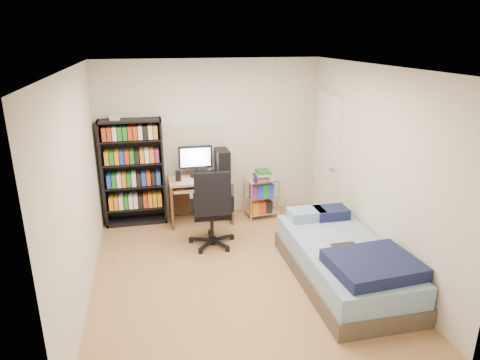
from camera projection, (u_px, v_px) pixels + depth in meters
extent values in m
cube|color=#A27551|center=(237.00, 274.00, 5.37)|extent=(3.50, 4.00, 0.04)
cube|color=white|center=(236.00, 65.00, 4.55)|extent=(3.50, 4.00, 0.04)
cube|color=silver|center=(210.00, 139.00, 6.83)|extent=(3.50, 0.04, 2.50)
cube|color=silver|center=(295.00, 265.00, 3.10)|extent=(3.50, 0.04, 2.50)
cube|color=silver|center=(76.00, 189.00, 4.60)|extent=(0.04, 4.00, 2.50)
cube|color=silver|center=(375.00, 169.00, 5.32)|extent=(0.04, 4.00, 2.50)
cube|color=black|center=(134.00, 173.00, 6.55)|extent=(0.93, 0.31, 1.65)
cube|color=black|center=(136.00, 207.00, 6.73)|extent=(0.87, 0.29, 0.02)
cube|color=#B73718|center=(136.00, 200.00, 6.69)|extent=(0.80, 0.25, 0.20)
cube|color=black|center=(135.00, 185.00, 6.62)|extent=(0.87, 0.29, 0.02)
cube|color=#1A3FBC|center=(134.00, 178.00, 6.57)|extent=(0.80, 0.25, 0.20)
cube|color=black|center=(133.00, 163.00, 6.50)|extent=(0.87, 0.29, 0.02)
cube|color=orange|center=(132.00, 156.00, 6.45)|extent=(0.80, 0.25, 0.20)
cube|color=black|center=(131.00, 140.00, 6.38)|extent=(0.87, 0.29, 0.02)
cube|color=#1B7F28|center=(130.00, 132.00, 6.34)|extent=(0.80, 0.25, 0.20)
cube|color=silver|center=(114.00, 118.00, 6.23)|extent=(0.14, 0.13, 0.07)
cube|color=tan|center=(200.00, 179.00, 6.63)|extent=(0.96, 0.53, 0.04)
cube|color=#36281D|center=(171.00, 203.00, 6.65)|extent=(0.04, 0.53, 0.68)
cube|color=#36281D|center=(229.00, 199.00, 6.84)|extent=(0.04, 0.53, 0.68)
cube|color=#36281D|center=(199.00, 195.00, 6.97)|extent=(0.92, 0.03, 0.63)
cube|color=tan|center=(201.00, 187.00, 6.59)|extent=(0.87, 0.43, 0.02)
cube|color=black|center=(201.00, 186.00, 6.57)|extent=(0.42, 0.14, 0.02)
cube|color=black|center=(195.00, 157.00, 6.61)|extent=(0.52, 0.05, 0.35)
cube|color=#CCE2FF|center=(196.00, 157.00, 6.59)|extent=(0.46, 0.01, 0.29)
cube|color=black|center=(222.00, 163.00, 6.68)|extent=(0.19, 0.40, 0.42)
cube|color=black|center=(178.00, 176.00, 6.49)|extent=(0.08, 0.08, 0.16)
cube|color=black|center=(211.00, 174.00, 6.54)|extent=(0.08, 0.08, 0.16)
cylinder|color=black|center=(212.00, 226.00, 6.01)|extent=(0.05, 0.05, 0.40)
cube|color=black|center=(212.00, 211.00, 5.94)|extent=(0.53, 0.53, 0.08)
cube|color=black|center=(213.00, 194.00, 5.62)|extent=(0.49, 0.18, 0.58)
cube|color=black|center=(191.00, 202.00, 5.85)|extent=(0.06, 0.32, 0.23)
cube|color=black|center=(231.00, 200.00, 5.94)|extent=(0.06, 0.32, 0.23)
cylinder|color=white|center=(251.00, 203.00, 6.71)|extent=(0.02, 0.02, 0.64)
cylinder|color=white|center=(279.00, 200.00, 6.85)|extent=(0.02, 0.02, 0.64)
cylinder|color=white|center=(244.00, 196.00, 7.00)|extent=(0.02, 0.02, 0.64)
cylinder|color=white|center=(271.00, 193.00, 7.15)|extent=(0.02, 0.02, 0.64)
cube|color=white|center=(261.00, 211.00, 7.00)|extent=(0.50, 0.38, 0.02)
cube|color=white|center=(261.00, 195.00, 6.91)|extent=(0.50, 0.38, 0.02)
cube|color=white|center=(262.00, 180.00, 6.83)|extent=(0.50, 0.38, 0.02)
cube|color=#9F3B16|center=(262.00, 175.00, 6.80)|extent=(0.23, 0.28, 0.15)
cube|color=brown|center=(342.00, 272.00, 5.17)|extent=(1.05, 2.10, 0.21)
cube|color=#85A9C7|center=(343.00, 255.00, 5.09)|extent=(1.01, 2.06, 0.25)
cube|color=#141A3E|center=(373.00, 265.00, 4.51)|extent=(0.94, 0.80, 0.15)
cube|color=#A5C9EB|center=(306.00, 214.00, 5.78)|extent=(0.47, 0.32, 0.14)
cube|color=#141A3E|center=(331.00, 213.00, 5.83)|extent=(0.44, 0.32, 0.14)
cube|color=#3C2713|center=(346.00, 247.00, 5.00)|extent=(0.29, 0.23, 0.02)
cube|color=silver|center=(327.00, 159.00, 6.64)|extent=(0.05, 0.80, 2.00)
sphere|color=#B8B9BD|center=(332.00, 168.00, 6.35)|extent=(0.08, 0.08, 0.08)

